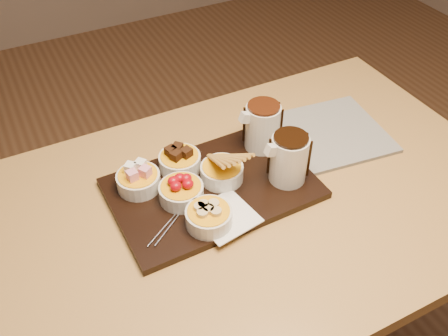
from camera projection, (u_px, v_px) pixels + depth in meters
name	position (u px, v px, depth m)	size (l,w,h in m)	color
dining_table	(258.00, 222.00, 1.22)	(1.20, 0.80, 0.75)	#A87D3E
serving_board	(213.00, 188.00, 1.16)	(0.46, 0.30, 0.02)	black
napkin	(225.00, 216.00, 1.08)	(0.12, 0.12, 0.00)	white
bowl_marshmallows	(139.00, 181.00, 1.13)	(0.10, 0.10, 0.04)	silver
bowl_cake	(180.00, 162.00, 1.18)	(0.10, 0.10, 0.04)	silver
bowl_strawberries	(181.00, 193.00, 1.11)	(0.10, 0.10, 0.04)	silver
bowl_biscotti	(222.00, 173.00, 1.15)	(0.10, 0.10, 0.04)	silver
bowl_bananas	(209.00, 217.00, 1.05)	(0.10, 0.10, 0.04)	silver
pitcher_dark_chocolate	(289.00, 159.00, 1.13)	(0.09, 0.09, 0.12)	silver
pitcher_milk_chocolate	(262.00, 127.00, 1.22)	(0.09, 0.09, 0.12)	silver
fondue_skewers	(182.00, 206.00, 1.10)	(0.26, 0.03, 0.01)	silver
newspaper	(322.00, 135.00, 1.31)	(0.32, 0.26, 0.01)	beige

